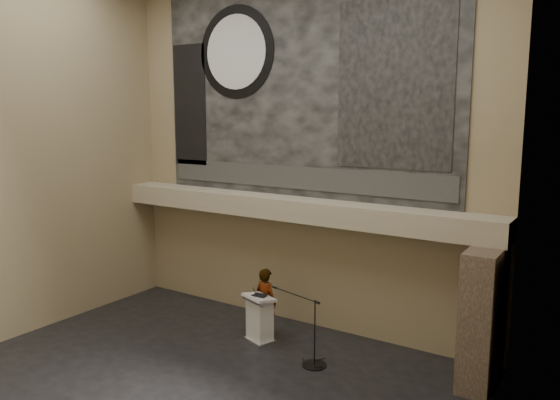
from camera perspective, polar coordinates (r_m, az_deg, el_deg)
The scene contains 19 objects.
floor at distance 11.23m, azimuth -9.51°, elevation -18.60°, with size 10.00×10.00×0.00m, color black.
wall_back at distance 13.19m, azimuth 1.92°, elevation 4.97°, with size 10.00×0.02×8.50m, color #8B7B58.
wall_left at distance 13.92m, azimuth -25.33°, elevation 4.32°, with size 0.02×8.00×8.50m, color #8B7B58.
wall_right at distance 7.52m, azimuth 18.77°, elevation 1.37°, with size 0.02×8.00×8.50m, color #8B7B58.
soffit at distance 13.01m, azimuth 0.97°, elevation -0.85°, with size 10.00×0.80×0.50m, color tan.
sprinkler_left at distance 13.93m, azimuth -4.71°, elevation -1.39°, with size 0.04×0.04×0.06m, color #B2893D.
sprinkler_right at distance 12.12m, azimuth 8.45°, elevation -3.04°, with size 0.04×0.04×0.06m, color #B2893D.
banner at distance 13.14m, azimuth 1.88°, elevation 11.28°, with size 8.00×0.05×5.00m, color black.
banner_text_strip at distance 13.18m, azimuth 1.75°, elevation 2.35°, with size 7.76×0.02×0.55m, color #2D2D2D.
banner_clock_rim at distance 14.20m, azimuth -4.62°, elevation 15.14°, with size 2.30×2.30×0.02m, color black.
banner_clock_face at distance 14.18m, azimuth -4.67°, elevation 15.15°, with size 1.84×1.84×0.02m, color silver.
banner_building_print at distance 12.03m, azimuth 11.79°, elevation 11.78°, with size 2.60×0.02×3.60m, color black.
banner_brick_print at distance 15.15m, azimuth -9.40°, elevation 9.74°, with size 1.10×0.02×3.20m, color black.
stone_pier at distance 11.28m, azimuth 20.42°, elevation -11.44°, with size 0.60×1.40×2.70m, color #433429.
lectern at distance 12.73m, azimuth -2.14°, elevation -12.31°, with size 0.84×0.71×1.13m.
binder at distance 12.51m, azimuth -2.17°, elevation -9.94°, with size 0.30×0.24×0.04m, color black.
papers at distance 12.56m, azimuth -2.79°, elevation -9.94°, with size 0.23×0.32×0.01m, color white.
speaker_person at distance 13.05m, azimuth -1.48°, elevation -10.58°, with size 0.59×0.39×1.61m, color silver.
mic_stand at distance 11.81m, azimuth 3.44°, elevation -15.85°, with size 1.53×0.60×1.43m.
Camera 1 is at (6.86, -7.22, 5.20)m, focal length 35.00 mm.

